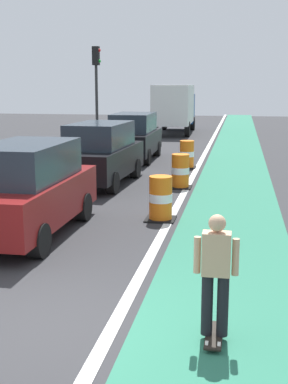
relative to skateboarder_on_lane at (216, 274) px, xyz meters
The scene contains 12 objects.
ground_plane 2.46m from the skateboarder_on_lane, behind, with size 100.00×100.00×0.00m, color #2D2D30.
bike_lane_strip 11.98m from the skateboarder_on_lane, 89.46° to the left, with size 2.50×80.00×0.01m, color #286B51.
lane_divider_stripe 12.06m from the skateboarder_on_lane, 96.63° to the left, with size 0.20×80.00×0.01m, color silver.
skateboarder_on_lane is the anchor object (origin of this frame).
parked_suv_nearest 5.98m from the skateboarder_on_lane, 135.94° to the left, with size 1.94×4.61×2.04m.
parked_suv_second 11.11m from the skateboarder_on_lane, 112.61° to the left, with size 2.08×4.68×2.04m.
parked_suv_third 16.65m from the skateboarder_on_lane, 105.11° to the left, with size 1.95×4.62×2.04m.
traffic_barrel_front 6.20m from the skateboarder_on_lane, 105.09° to the left, with size 0.73×0.73×1.09m.
traffic_barrel_mid 10.25m from the skateboarder_on_lane, 98.98° to the left, with size 0.73×0.73×1.09m.
traffic_barrel_back 14.35m from the skateboarder_on_lane, 97.24° to the left, with size 0.73×0.73×1.09m.
delivery_truck_down_block 29.32m from the skateboarder_on_lane, 98.11° to the left, with size 2.51×7.65×3.23m.
traffic_light_corner 20.67m from the skateboarder_on_lane, 109.60° to the left, with size 0.41×0.32×5.10m.
Camera 1 is at (2.52, -6.29, 3.27)m, focal length 48.86 mm.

